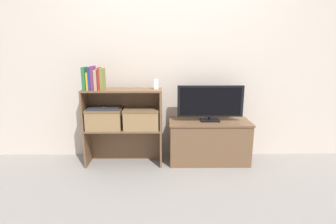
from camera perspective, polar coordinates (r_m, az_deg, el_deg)
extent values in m
plane|color=gray|center=(3.06, 0.02, -12.12)|extent=(16.00, 16.00, 0.00)
cube|color=beige|center=(3.20, -0.04, 11.28)|extent=(10.00, 0.05, 2.40)
cube|color=brown|center=(3.19, 8.87, -6.46)|extent=(0.93, 0.40, 0.48)
cube|color=brown|center=(3.12, 9.04, -2.11)|extent=(0.95, 0.42, 0.02)
cube|color=black|center=(3.11, 9.05, -1.80)|extent=(0.22, 0.14, 0.01)
cylinder|color=black|center=(3.11, 9.07, -1.31)|extent=(0.04, 0.04, 0.04)
cube|color=black|center=(3.06, 9.21, 2.35)|extent=(0.76, 0.04, 0.36)
cube|color=black|center=(3.04, 9.27, 2.28)|extent=(0.70, 0.00, 0.32)
cube|color=brown|center=(3.24, -17.07, -7.08)|extent=(0.02, 0.28, 0.44)
cube|color=brown|center=(3.11, -1.53, -7.36)|extent=(0.02, 0.28, 0.44)
cube|color=brown|center=(3.27, -9.11, -6.47)|extent=(0.84, 0.02, 0.44)
cube|color=brown|center=(3.08, -9.62, -3.66)|extent=(0.84, 0.28, 0.02)
cube|color=brown|center=(3.12, -17.63, 0.60)|extent=(0.02, 0.28, 0.45)
cube|color=brown|center=(2.98, -1.58, 0.66)|extent=(0.02, 0.28, 0.45)
cube|color=brown|center=(3.14, -9.41, 1.17)|extent=(0.84, 0.02, 0.45)
cube|color=brown|center=(2.98, -9.96, 4.71)|extent=(0.84, 0.28, 0.02)
cube|color=#286638|center=(3.01, -17.62, 6.97)|extent=(0.04, 0.14, 0.25)
cube|color=gold|center=(3.01, -16.93, 6.45)|extent=(0.02, 0.14, 0.19)
cube|color=navy|center=(3.00, -16.53, 7.00)|extent=(0.02, 0.14, 0.25)
cube|color=#6B2D66|center=(2.99, -15.98, 7.12)|extent=(0.04, 0.14, 0.26)
cube|color=tan|center=(2.98, -15.27, 6.76)|extent=(0.03, 0.16, 0.22)
cube|color=#B22328|center=(2.97, -14.68, 7.02)|extent=(0.02, 0.13, 0.24)
cube|color=olive|center=(2.96, -14.07, 6.97)|extent=(0.03, 0.14, 0.24)
cube|color=white|center=(2.93, -2.60, 6.05)|extent=(0.05, 0.03, 0.11)
cylinder|color=silver|center=(2.92, -2.62, 7.42)|extent=(0.01, 0.01, 0.03)
cube|color=#937047|center=(3.07, -13.63, -1.45)|extent=(0.39, 0.24, 0.23)
cube|color=brown|center=(3.04, -13.74, 0.45)|extent=(0.40, 0.25, 0.02)
cube|color=#937047|center=(3.00, -5.78, -1.46)|extent=(0.39, 0.24, 0.23)
cube|color=brown|center=(2.98, -5.83, 0.47)|extent=(0.40, 0.25, 0.02)
cube|color=#2D2D33|center=(3.04, -13.76, 0.85)|extent=(0.35, 0.23, 0.02)
cylinder|color=#99999E|center=(3.04, -13.77, 1.06)|extent=(0.02, 0.02, 0.00)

